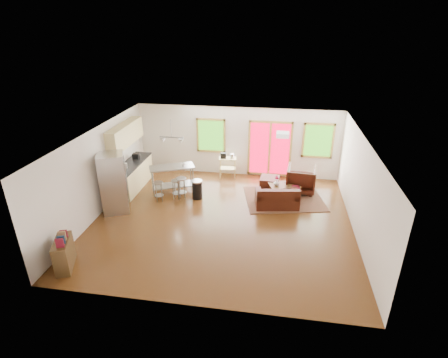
# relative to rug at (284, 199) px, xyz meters

# --- Properties ---
(floor) EXTENTS (7.50, 7.00, 0.02)m
(floor) POSITION_rel_rug_xyz_m (-1.81, -1.65, -0.02)
(floor) COLOR #3C210D
(floor) RESTS_ON ground
(ceiling) EXTENTS (7.50, 7.00, 0.02)m
(ceiling) POSITION_rel_rug_xyz_m (-1.81, -1.65, 2.60)
(ceiling) COLOR white
(ceiling) RESTS_ON ground
(back_wall) EXTENTS (7.50, 0.02, 2.60)m
(back_wall) POSITION_rel_rug_xyz_m (-1.81, 1.86, 1.29)
(back_wall) COLOR silver
(back_wall) RESTS_ON ground
(left_wall) EXTENTS (0.02, 7.00, 2.60)m
(left_wall) POSITION_rel_rug_xyz_m (-5.57, -1.65, 1.29)
(left_wall) COLOR silver
(left_wall) RESTS_ON ground
(right_wall) EXTENTS (0.02, 7.00, 2.60)m
(right_wall) POSITION_rel_rug_xyz_m (1.95, -1.65, 1.29)
(right_wall) COLOR silver
(right_wall) RESTS_ON ground
(front_wall) EXTENTS (7.50, 0.02, 2.60)m
(front_wall) POSITION_rel_rug_xyz_m (-1.81, -5.16, 1.29)
(front_wall) COLOR silver
(front_wall) RESTS_ON ground
(window_left) EXTENTS (1.10, 0.05, 1.30)m
(window_left) POSITION_rel_rug_xyz_m (-2.81, 1.81, 1.49)
(window_left) COLOR #20520F
(window_left) RESTS_ON back_wall
(french_doors) EXTENTS (1.60, 0.05, 2.10)m
(french_doors) POSITION_rel_rug_xyz_m (-0.61, 1.81, 1.09)
(french_doors) COLOR #A90421
(french_doors) RESTS_ON back_wall
(window_right) EXTENTS (1.10, 0.05, 1.30)m
(window_right) POSITION_rel_rug_xyz_m (1.09, 1.81, 1.49)
(window_right) COLOR #20520F
(window_right) RESTS_ON back_wall
(rug) EXTENTS (2.85, 2.41, 0.02)m
(rug) POSITION_rel_rug_xyz_m (0.00, 0.00, 0.00)
(rug) COLOR #485734
(rug) RESTS_ON floor
(loveseat) EXTENTS (1.43, 0.95, 0.71)m
(loveseat) POSITION_rel_rug_xyz_m (-0.24, -0.59, 0.27)
(loveseat) COLOR black
(loveseat) RESTS_ON floor
(coffee_table) EXTENTS (1.14, 0.87, 0.40)m
(coffee_table) POSITION_rel_rug_xyz_m (-0.02, 0.28, 0.33)
(coffee_table) COLOR #3C2A14
(coffee_table) RESTS_ON floor
(armchair) EXTENTS (1.04, 0.98, 0.99)m
(armchair) POSITION_rel_rug_xyz_m (0.55, 0.71, 0.48)
(armchair) COLOR black
(armchair) RESTS_ON floor
(ottoman) EXTENTS (0.69, 0.69, 0.43)m
(ottoman) POSITION_rel_rug_xyz_m (-0.51, 0.71, 0.20)
(ottoman) COLOR black
(ottoman) RESTS_ON floor
(vase) EXTENTS (0.24, 0.25, 0.33)m
(vase) POSITION_rel_rug_xyz_m (-0.28, 0.17, 0.51)
(vase) COLOR silver
(vase) RESTS_ON coffee_table
(book) EXTENTS (0.22, 0.06, 0.30)m
(book) POSITION_rel_rug_xyz_m (0.25, 0.08, 0.54)
(book) COLOR maroon
(book) RESTS_ON coffee_table
(cabinets) EXTENTS (0.64, 2.24, 2.30)m
(cabinets) POSITION_rel_rug_xyz_m (-5.29, 0.05, 0.92)
(cabinets) COLOR #D5C27C
(cabinets) RESTS_ON floor
(refrigerator) EXTENTS (0.98, 0.97, 1.87)m
(refrigerator) POSITION_rel_rug_xyz_m (-5.15, -1.59, 0.92)
(refrigerator) COLOR #B7BABC
(refrigerator) RESTS_ON floor
(island) EXTENTS (1.59, 1.15, 0.94)m
(island) POSITION_rel_rug_xyz_m (-3.80, -0.05, 0.63)
(island) COLOR #B7BABC
(island) RESTS_ON floor
(cup) EXTENTS (0.15, 0.12, 0.14)m
(cup) POSITION_rel_rug_xyz_m (-3.41, 0.01, 1.01)
(cup) COLOR white
(cup) RESTS_ON island
(bar_stool_a) EXTENTS (0.42, 0.42, 0.67)m
(bar_stool_a) POSITION_rel_rug_xyz_m (-4.05, -0.78, 0.49)
(bar_stool_a) COLOR #B7BABC
(bar_stool_a) RESTS_ON floor
(bar_stool_b) EXTENTS (0.34, 0.34, 0.68)m
(bar_stool_b) POSITION_rel_rug_xyz_m (-3.52, -0.54, 0.50)
(bar_stool_b) COLOR #B7BABC
(bar_stool_b) RESTS_ON floor
(bar_stool_c) EXTENTS (0.45, 0.45, 0.73)m
(bar_stool_c) POSITION_rel_rug_xyz_m (-3.36, -0.48, 0.53)
(bar_stool_c) COLOR #B7BABC
(bar_stool_c) RESTS_ON floor
(trash_can) EXTENTS (0.45, 0.45, 0.64)m
(trash_can) POSITION_rel_rug_xyz_m (-2.86, -0.40, 0.31)
(trash_can) COLOR black
(trash_can) RESTS_ON floor
(kitchen_cart) EXTENTS (0.68, 0.48, 0.97)m
(kitchen_cart) POSITION_rel_rug_xyz_m (-2.14, 1.48, 0.65)
(kitchen_cart) COLOR #D5C27C
(kitchen_cart) RESTS_ON floor
(bookshelf) EXTENTS (0.61, 0.90, 0.99)m
(bookshelf) POSITION_rel_rug_xyz_m (-5.15, -4.40, 0.38)
(bookshelf) COLOR #3C2A14
(bookshelf) RESTS_ON floor
(ceiling_flush) EXTENTS (0.35, 0.35, 0.12)m
(ceiling_flush) POSITION_rel_rug_xyz_m (-0.21, -1.05, 2.52)
(ceiling_flush) COLOR white
(ceiling_flush) RESTS_ON ceiling
(pendant_light) EXTENTS (0.80, 0.18, 0.79)m
(pendant_light) POSITION_rel_rug_xyz_m (-3.71, -0.15, 1.89)
(pendant_light) COLOR gray
(pendant_light) RESTS_ON ceiling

